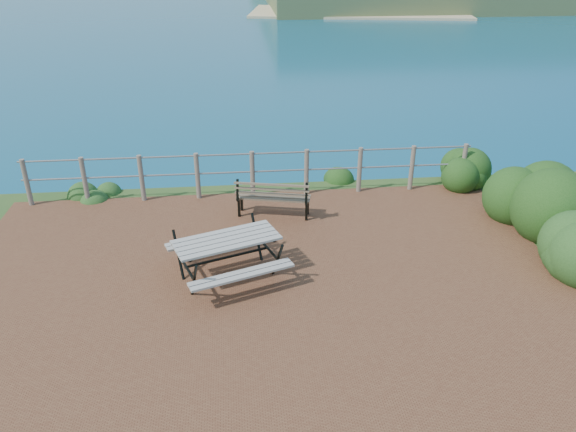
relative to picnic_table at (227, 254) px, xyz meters
name	(u,v)px	position (x,y,z in m)	size (l,w,h in m)	color
ground	(262,283)	(0.54, -0.22, -0.45)	(10.00, 7.00, 0.12)	brown
safety_railing	(252,172)	(0.54, 3.13, 0.12)	(9.40, 0.10, 1.00)	#6B5B4C
picnic_table	(227,254)	(0.00, 0.00, 0.00)	(1.80, 1.37, 0.70)	#A09990
park_bench	(273,191)	(0.91, 2.15, 0.09)	(1.49, 0.68, 0.82)	brown
shrub_right_front	(531,223)	(5.90, 1.35, -0.45)	(1.55, 1.55, 2.20)	#173E13
shrub_right_back	(576,270)	(5.82, -0.35, -0.45)	(1.23, 1.23, 1.74)	#254A1B
shrub_right_edge	(460,183)	(5.24, 3.37, -0.45)	(0.96, 0.96, 1.38)	#173E13
shrub_lip_west	(94,197)	(-2.85, 3.41, -0.45)	(0.84, 0.84, 0.61)	#254A1B
shrub_lip_east	(334,176)	(2.45, 4.04, -0.45)	(0.69, 0.69, 0.40)	#173E13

